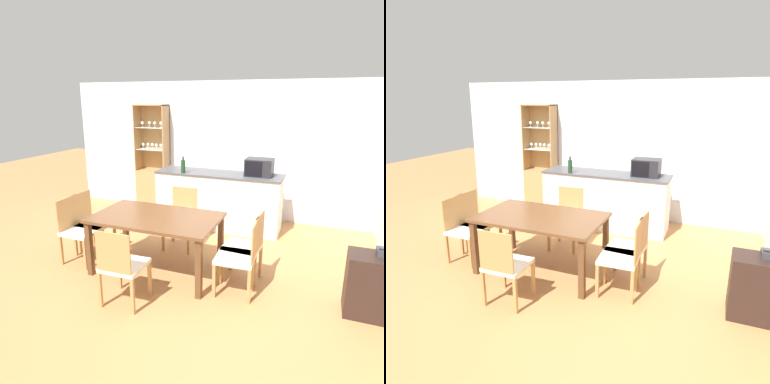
# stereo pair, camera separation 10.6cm
# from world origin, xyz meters

# --- Properties ---
(ground_plane) EXTENTS (18.00, 18.00, 0.00)m
(ground_plane) POSITION_xyz_m (0.00, 0.00, 0.00)
(ground_plane) COLOR #B27A47
(wall_back) EXTENTS (6.80, 0.06, 2.55)m
(wall_back) POSITION_xyz_m (0.00, 2.63, 1.27)
(wall_back) COLOR silver
(wall_back) RESTS_ON ground_plane
(kitchen_counter) EXTENTS (2.19, 0.62, 0.99)m
(kitchen_counter) POSITION_xyz_m (-0.04, 1.90, 0.49)
(kitchen_counter) COLOR white
(kitchen_counter) RESTS_ON ground_plane
(display_cabinet) EXTENTS (0.65, 0.32, 2.11)m
(display_cabinet) POSITION_xyz_m (-1.62, 2.45, 0.62)
(display_cabinet) COLOR tan
(display_cabinet) RESTS_ON ground_plane
(dining_table) EXTENTS (1.62, 0.98, 0.77)m
(dining_table) POSITION_xyz_m (-0.32, 0.06, 0.67)
(dining_table) COLOR brown
(dining_table) RESTS_ON ground_plane
(dining_chair_side_right_near) EXTENTS (0.46, 0.46, 0.91)m
(dining_chair_side_right_near) POSITION_xyz_m (0.83, -0.09, 0.46)
(dining_chair_side_right_near) COLOR beige
(dining_chair_side_right_near) RESTS_ON ground_plane
(dining_chair_head_far) EXTENTS (0.46, 0.46, 0.91)m
(dining_chair_head_far) POSITION_xyz_m (-0.32, 0.89, 0.46)
(dining_chair_head_far) COLOR beige
(dining_chair_head_far) RESTS_ON ground_plane
(dining_chair_head_near) EXTENTS (0.46, 0.46, 0.91)m
(dining_chair_head_near) POSITION_xyz_m (-0.32, -0.77, 0.46)
(dining_chair_head_near) COLOR beige
(dining_chair_head_near) RESTS_ON ground_plane
(dining_chair_side_left_near) EXTENTS (0.44, 0.44, 0.91)m
(dining_chair_side_left_near) POSITION_xyz_m (-1.47, -0.09, 0.46)
(dining_chair_side_left_near) COLOR beige
(dining_chair_side_left_near) RESTS_ON ground_plane
(dining_chair_side_right_far) EXTENTS (0.47, 0.47, 0.91)m
(dining_chair_side_right_far) POSITION_xyz_m (0.83, 0.20, 0.46)
(dining_chair_side_right_far) COLOR beige
(dining_chair_side_right_far) RESTS_ON ground_plane
(dining_chair_side_left_far) EXTENTS (0.45, 0.45, 0.91)m
(dining_chair_side_left_far) POSITION_xyz_m (-1.47, 0.21, 0.46)
(dining_chair_side_left_far) COLOR beige
(dining_chair_side_left_far) RESTS_ON ground_plane
(microwave) EXTENTS (0.44, 0.36, 0.29)m
(microwave) POSITION_xyz_m (0.64, 1.94, 1.13)
(microwave) COLOR #232328
(microwave) RESTS_ON kitchen_counter
(wine_bottle) EXTENTS (0.08, 0.08, 0.29)m
(wine_bottle) POSITION_xyz_m (-0.61, 1.67, 1.11)
(wine_bottle) COLOR #193D23
(wine_bottle) RESTS_ON kitchen_counter
(side_cabinet) EXTENTS (0.58, 0.38, 0.68)m
(side_cabinet) POSITION_xyz_m (2.26, 0.00, 0.34)
(side_cabinet) COLOR black
(side_cabinet) RESTS_ON ground_plane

